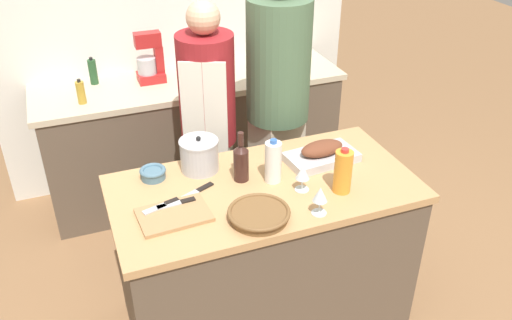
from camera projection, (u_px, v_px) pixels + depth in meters
ground_plane at (263, 314)px, 3.06m from camera, size 12.00×12.00×0.00m
kitchen_island at (264, 255)px, 2.84m from camera, size 1.47×0.75×0.88m
back_counter at (194, 136)px, 3.94m from camera, size 2.11×0.60×0.89m
back_wall at (174, 10)px, 3.79m from camera, size 2.61×0.10×2.55m
roasting_pan at (322, 154)px, 2.78m from camera, size 0.38×0.24×0.11m
wicker_basket at (259, 214)px, 2.37m from camera, size 0.28×0.28×0.05m
cutting_board at (174, 215)px, 2.39m from camera, size 0.32×0.23×0.02m
stock_pot at (199, 155)px, 2.69m from camera, size 0.20×0.20×0.19m
mixing_bowl at (153, 173)px, 2.65m from camera, size 0.13×0.13×0.06m
juice_jug at (343, 171)px, 2.52m from camera, size 0.08×0.08×0.23m
milk_jug at (273, 162)px, 2.59m from camera, size 0.08×0.08×0.23m
wine_bottle_green at (241, 161)px, 2.60m from camera, size 0.07×0.07×0.26m
wine_glass_left at (303, 173)px, 2.53m from camera, size 0.07×0.07×0.13m
wine_glass_right at (320, 195)px, 2.37m from camera, size 0.07×0.07×0.14m
knife_chef at (194, 193)px, 2.55m from camera, size 0.23×0.13×0.01m
knife_paring at (162, 206)px, 2.43m from camera, size 0.18×0.08×0.01m
knife_bread at (178, 203)px, 2.45m from camera, size 0.18×0.04×0.01m
stand_mixer at (150, 61)px, 3.61m from camera, size 0.18×0.14×0.34m
condiment_bottle_tall at (93, 72)px, 3.61m from camera, size 0.05×0.05×0.19m
condiment_bottle_short at (258, 53)px, 3.94m from camera, size 0.06×0.06×0.16m
condiment_bottle_extra at (81, 92)px, 3.35m from camera, size 0.05×0.05×0.16m
person_cook_aproned at (208, 122)px, 3.17m from camera, size 0.34×0.36×1.59m
person_cook_guest at (278, 98)px, 3.22m from camera, size 0.37×0.37×1.78m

